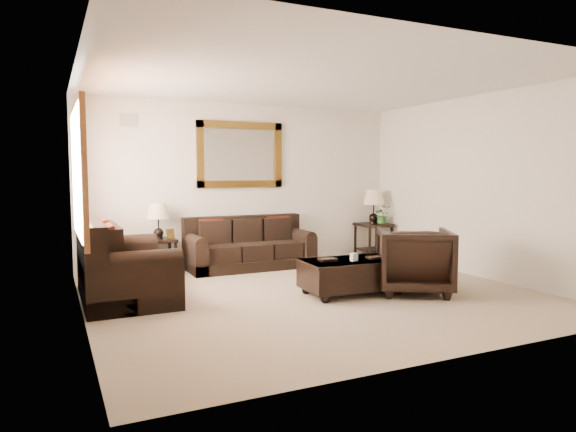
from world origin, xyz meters
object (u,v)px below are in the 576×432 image
sofa (249,249)px  end_table_left (159,228)px  end_table_right (374,213)px  coffee_table (353,272)px  armchair (414,257)px  loveseat (121,270)px

sofa → end_table_left: bearing=175.4°
end_table_right → coffee_table: 3.09m
sofa → armchair: size_ratio=2.19×
armchair → coffee_table: bearing=9.9°
coffee_table → loveseat: bearing=163.5°
end_table_left → coffee_table: (2.00, -2.39, -0.43)m
sofa → end_table_right: size_ratio=1.65×
end_table_right → armchair: (-1.18, -2.64, -0.34)m
sofa → loveseat: bearing=-149.1°
loveseat → end_table_left: end_table_left is taller
loveseat → armchair: loveseat is taller
sofa → armchair: armchair is taller
sofa → end_table_left: size_ratio=1.87×
loveseat → end_table_right: (4.67, 1.38, 0.44)m
loveseat → coffee_table: loveseat is taller
coffee_table → armchair: 0.82m
end_table_right → coffee_table: end_table_right is taller
sofa → loveseat: 2.53m
end_table_left → end_table_right: bearing=-0.5°
sofa → end_table_left: (-1.43, 0.12, 0.41)m
sofa → coffee_table: sofa is taller
loveseat → end_table_right: bearing=-73.5°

